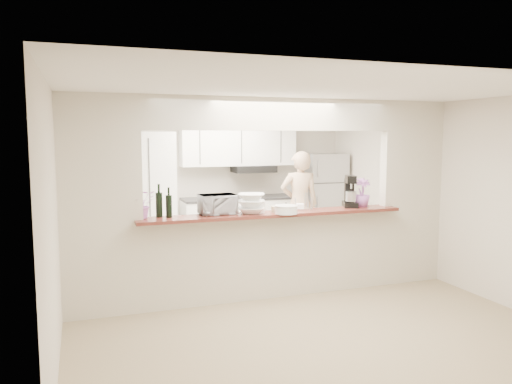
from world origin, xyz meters
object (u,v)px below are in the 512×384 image
refrigerator (322,199)px  toaster_oven (217,204)px  person (299,205)px  stand_mixer (350,193)px

refrigerator → toaster_oven: (-2.75, -2.60, 0.36)m
refrigerator → toaster_oven: refrigerator is taller
toaster_oven → person: person is taller
refrigerator → person: size_ratio=0.96×
toaster_oven → refrigerator: bearing=40.6°
person → stand_mixer: bearing=98.2°
stand_mixer → person: size_ratio=0.24×
person → refrigerator: bearing=-125.3°
stand_mixer → toaster_oven: bearing=-179.6°
person → toaster_oven: bearing=53.2°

